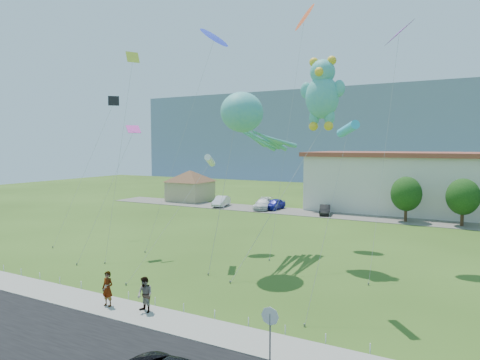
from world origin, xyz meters
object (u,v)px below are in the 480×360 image
at_px(pavilion, 190,183).
at_px(stop_sign, 270,321).
at_px(pedestrian_left, 108,289).
at_px(parked_car_black, 325,210).
at_px(parked_car_silver, 221,201).
at_px(parked_car_white, 263,204).
at_px(parked_car_blue, 274,204).
at_px(pedestrian_right, 145,295).
at_px(teddy_bear_kite, 322,92).
at_px(octopus_kite, 250,123).

relative_size(pavilion, stop_sign, 3.68).
distance_m(stop_sign, pedestrian_left, 10.78).
bearing_deg(parked_car_black, parked_car_silver, 164.31).
distance_m(stop_sign, parked_car_silver, 46.38).
bearing_deg(parked_car_white, pavilion, 155.79).
bearing_deg(parked_car_blue, parked_car_silver, -168.72).
xyz_separation_m(pavilion, pedestrian_right, (25.28, -40.47, -1.96)).
xyz_separation_m(stop_sign, parked_car_silver, (-25.48, 38.74, -1.05)).
height_order(pedestrian_right, parked_car_white, pedestrian_right).
height_order(pavilion, pedestrian_left, pavilion).
relative_size(stop_sign, parked_car_silver, 0.54).
distance_m(stop_sign, pedestrian_right, 8.44).
distance_m(pedestrian_right, parked_car_blue, 39.15).
bearing_deg(parked_car_black, pedestrian_right, -103.50).
distance_m(parked_car_white, teddy_bear_kite, 29.86).
relative_size(stop_sign, pedestrian_left, 1.26).
relative_size(stop_sign, teddy_bear_kite, 0.16).
height_order(octopus_kite, teddy_bear_kite, teddy_bear_kite).
distance_m(stop_sign, parked_car_white, 43.40).
bearing_deg(pedestrian_right, parked_car_black, 104.37).
height_order(parked_car_silver, octopus_kite, octopus_kite).
distance_m(pedestrian_left, teddy_bear_kite, 21.02).
bearing_deg(pedestrian_left, parked_car_white, 100.38).
distance_m(pavilion, parked_car_blue, 16.53).
xyz_separation_m(stop_sign, pedestrian_right, (-8.22, 1.74, -0.81)).
xyz_separation_m(pavilion, teddy_bear_kite, (30.24, -25.35, 10.27)).
bearing_deg(parked_car_white, stop_sign, -76.90).
bearing_deg(teddy_bear_kite, parked_car_white, 124.77).
xyz_separation_m(stop_sign, parked_car_blue, (-17.30, 39.82, -1.06)).
xyz_separation_m(parked_car_black, teddy_bear_kite, (6.29, -21.85, 12.59)).
distance_m(parked_car_blue, teddy_bear_kite, 29.67).
bearing_deg(pedestrian_left, parked_car_black, 86.59).
bearing_deg(teddy_bear_kite, pedestrian_left, -115.62).
height_order(parked_car_white, octopus_kite, octopus_kite).
xyz_separation_m(pedestrian_right, teddy_bear_kite, (4.96, 15.12, 12.23)).
distance_m(pavilion, octopus_kite, 39.62).
distance_m(pavilion, teddy_bear_kite, 40.78).
bearing_deg(parked_car_silver, pavilion, 143.43).
relative_size(pedestrian_right, parked_car_white, 0.37).
bearing_deg(parked_car_white, parked_car_black, -15.20).
bearing_deg(stop_sign, pedestrian_left, 172.41).
height_order(stop_sign, parked_car_white, stop_sign).
xyz_separation_m(pavilion, parked_car_white, (14.77, -3.07, -2.20)).
height_order(pedestrian_right, parked_car_blue, pedestrian_right).
height_order(pavilion, parked_car_blue, pavilion).
distance_m(pedestrian_right, parked_car_black, 36.99).
bearing_deg(pavilion, octopus_kite, -48.35).
distance_m(parked_car_blue, parked_car_black, 7.84).
relative_size(pedestrian_left, parked_car_silver, 0.43).
xyz_separation_m(pedestrian_right, parked_car_white, (-10.51, 37.40, -0.24)).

